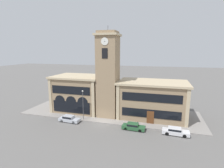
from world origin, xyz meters
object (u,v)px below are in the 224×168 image
at_px(street_lamp, 83,101).
at_px(bollard, 138,124).
at_px(parked_car_mid, 133,126).
at_px(parked_car_far, 175,131).
at_px(parked_car_near, 69,119).

bearing_deg(street_lamp, bollard, -2.37).
bearing_deg(parked_car_mid, bollard, 67.14).
relative_size(parked_car_far, street_lamp, 0.73).
distance_m(parked_car_near, parked_car_far, 22.30).
height_order(parked_car_near, street_lamp, street_lamp).
height_order(parked_car_mid, street_lamp, street_lamp).
bearing_deg(bollard, street_lamp, 177.63).
xyz_separation_m(parked_car_mid, parked_car_far, (7.94, 0.00, 0.03)).
distance_m(parked_car_mid, bollard, 1.57).
xyz_separation_m(parked_car_near, street_lamp, (2.57, 1.93, 3.76)).
bearing_deg(parked_car_far, parked_car_near, -177.34).
bearing_deg(street_lamp, parked_car_far, -5.59).
bearing_deg(parked_car_mid, parked_car_near, -177.34).
bearing_deg(street_lamp, parked_car_mid, -9.31).
distance_m(parked_car_near, parked_car_mid, 14.36).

